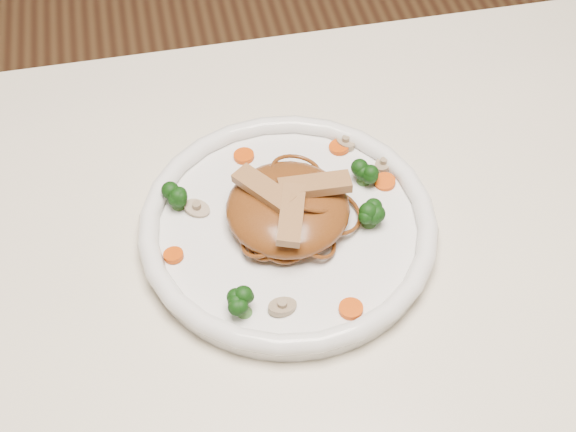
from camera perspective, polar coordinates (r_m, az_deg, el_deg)
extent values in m
cube|color=beige|center=(0.73, 3.85, -7.89)|extent=(1.20, 0.80, 0.04)
cylinder|color=white|center=(0.75, 0.00, -1.06)|extent=(0.31, 0.31, 0.02)
ellipsoid|color=brown|center=(0.74, -0.02, 0.56)|extent=(0.15, 0.15, 0.04)
cube|color=#A4724D|center=(0.73, 1.96, 2.25)|extent=(0.07, 0.02, 0.01)
cube|color=#A4724D|center=(0.73, -1.78, 1.99)|extent=(0.05, 0.06, 0.01)
cube|color=#A4724D|center=(0.71, 0.24, 0.10)|extent=(0.04, 0.07, 0.01)
cylinder|color=#D64E07|center=(0.82, 3.74, 5.02)|extent=(0.02, 0.02, 0.00)
cylinder|color=#D64E07|center=(0.73, -8.32, -2.83)|extent=(0.02, 0.02, 0.00)
cylinder|color=#D64E07|center=(0.79, 7.04, 2.47)|extent=(0.03, 0.03, 0.00)
cylinder|color=#D64E07|center=(0.81, -3.22, 4.38)|extent=(0.03, 0.03, 0.00)
cylinder|color=#D64E07|center=(0.69, 4.59, -6.73)|extent=(0.03, 0.03, 0.00)
cylinder|color=tan|center=(0.69, -0.42, -6.62)|extent=(0.03, 0.03, 0.01)
cylinder|color=tan|center=(0.80, 6.93, 3.71)|extent=(0.03, 0.03, 0.01)
cylinder|color=tan|center=(0.76, -6.62, 0.52)|extent=(0.04, 0.04, 0.01)
cylinder|color=tan|center=(0.82, 4.20, 5.34)|extent=(0.03, 0.03, 0.01)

